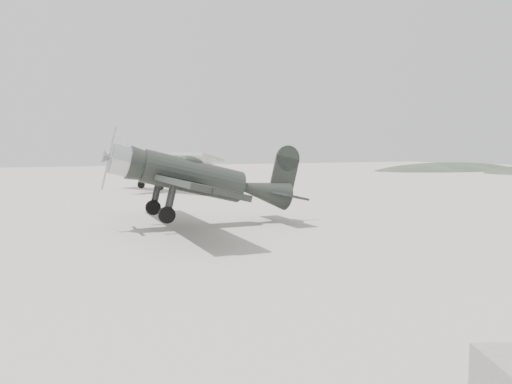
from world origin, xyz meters
TOP-DOWN VIEW (x-y plane):
  - ground at (0.00, 0.00)m, footprint 160.00×160.00m
  - hill_northeast at (50.00, 40.00)m, footprint 32.00×16.00m
  - lowwing_monoplane at (-2.15, 5.08)m, footprint 8.23×11.47m
  - highwing_monoplane at (1.40, 22.43)m, footprint 8.50×11.56m

SIDE VIEW (x-z plane):
  - ground at x=0.00m, z-range 0.00..0.00m
  - hill_northeast at x=50.00m, z-range -2.60..2.60m
  - lowwing_monoplane at x=-2.15m, z-range 0.11..3.81m
  - highwing_monoplane at x=1.40m, z-range 0.42..3.75m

